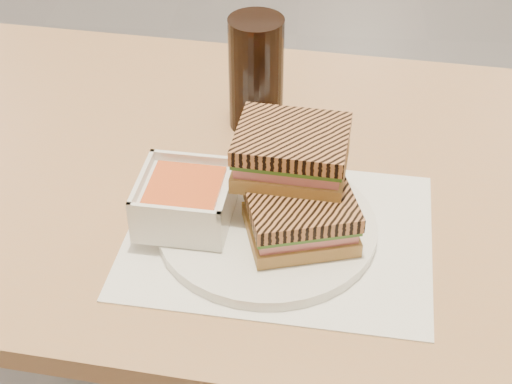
# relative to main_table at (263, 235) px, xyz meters

# --- Properties ---
(main_table) EXTENTS (1.26, 0.82, 0.75)m
(main_table) POSITION_rel_main_table_xyz_m (0.00, 0.00, 0.00)
(main_table) COLOR #A37852
(main_table) RESTS_ON ground
(tray_liner) EXTENTS (0.39, 0.31, 0.00)m
(tray_liner) POSITION_rel_main_table_xyz_m (0.03, -0.12, 0.11)
(tray_liner) COLOR white
(tray_liner) RESTS_ON main_table
(plate) EXTENTS (0.27, 0.27, 0.01)m
(plate) POSITION_rel_main_table_xyz_m (0.01, -0.12, 0.12)
(plate) COLOR white
(plate) RESTS_ON tray_liner
(soup_bowl) EXTENTS (0.12, 0.12, 0.06)m
(soup_bowl) POSITION_rel_main_table_xyz_m (-0.08, -0.12, 0.16)
(soup_bowl) COLOR white
(soup_bowl) RESTS_ON plate
(panini_lower) EXTENTS (0.14, 0.13, 0.05)m
(panini_lower) POSITION_rel_main_table_xyz_m (0.05, -0.14, 0.16)
(panini_lower) COLOR #B38440
(panini_lower) RESTS_ON plate
(panini_upper) EXTENTS (0.14, 0.12, 0.06)m
(panini_upper) POSITION_rel_main_table_xyz_m (0.04, -0.08, 0.21)
(panini_upper) COLOR #B38440
(panini_upper) RESTS_ON panini_lower
(cola_glass) EXTENTS (0.08, 0.08, 0.17)m
(cola_glass) POSITION_rel_main_table_xyz_m (-0.02, 0.12, 0.20)
(cola_glass) COLOR black
(cola_glass) RESTS_ON main_table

